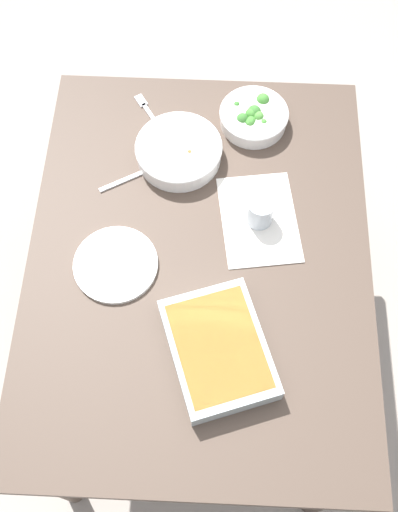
{
  "coord_description": "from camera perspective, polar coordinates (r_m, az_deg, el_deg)",
  "views": [
    {
      "loc": [
        -0.69,
        -0.03,
        2.17
      ],
      "look_at": [
        0.0,
        0.0,
        0.74
      ],
      "focal_mm": 42.47,
      "sensor_mm": 36.0,
      "label": 1
    }
  ],
  "objects": [
    {
      "name": "broccoli_bowl",
      "position": [
        1.8,
        5.17,
        12.96
      ],
      "size": [
        0.2,
        0.2,
        0.07
      ],
      "color": "white",
      "rests_on": "dining_table"
    },
    {
      "name": "baking_dish",
      "position": [
        1.46,
        1.83,
        -8.75
      ],
      "size": [
        0.36,
        0.31,
        0.06
      ],
      "color": "silver",
      "rests_on": "dining_table"
    },
    {
      "name": "fork_on_table",
      "position": [
        1.85,
        -4.72,
        13.3
      ],
      "size": [
        0.16,
        0.11,
        0.01
      ],
      "color": "silver",
      "rests_on": "dining_table"
    },
    {
      "name": "placemat",
      "position": [
        1.64,
        5.66,
        3.47
      ],
      "size": [
        0.31,
        0.24,
        0.0
      ],
      "primitive_type": "cube",
      "rotation": [
        0.0,
        0.0,
        0.15
      ],
      "color": "silver",
      "rests_on": "dining_table"
    },
    {
      "name": "side_plate",
      "position": [
        1.58,
        -7.85,
        -0.79
      ],
      "size": [
        0.22,
        0.22,
        0.01
      ],
      "primitive_type": "cylinder",
      "color": "white",
      "rests_on": "dining_table"
    },
    {
      "name": "stew_bowl",
      "position": [
        1.72,
        -1.91,
        9.86
      ],
      "size": [
        0.24,
        0.24,
        0.06
      ],
      "color": "white",
      "rests_on": "dining_table"
    },
    {
      "name": "dining_table",
      "position": [
        1.67,
        0.0,
        -1.36
      ],
      "size": [
        1.2,
        0.9,
        0.74
      ],
      "color": "#4C3D33",
      "rests_on": "ground_plane"
    },
    {
      "name": "ground_plane",
      "position": [
        2.27,
        0.0,
        -8.2
      ],
      "size": [
        6.0,
        6.0,
        0.0
      ],
      "primitive_type": "plane",
      "color": "#9E9389"
    },
    {
      "name": "drink_cup",
      "position": [
        1.61,
        5.77,
        4.1
      ],
      "size": [
        0.07,
        0.07,
        0.08
      ],
      "color": "#B2BCC6",
      "rests_on": "dining_table"
    },
    {
      "name": "spoon_by_stew",
      "position": [
        1.72,
        -5.89,
        7.63
      ],
      "size": [
        0.1,
        0.16,
        0.01
      ],
      "color": "silver",
      "rests_on": "dining_table"
    }
  ]
}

